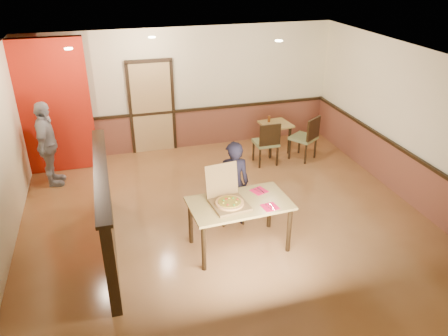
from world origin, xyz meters
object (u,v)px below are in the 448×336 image
(diner, at_px, (233,184))
(condiment, at_px, (269,119))
(main_table, at_px, (239,208))
(side_chair_right, at_px, (306,136))
(side_table, at_px, (275,130))
(side_chair_left, at_px, (267,142))
(diner_chair, at_px, (231,195))
(pizza_box, at_px, (228,200))
(passerby, at_px, (48,145))

(diner, relative_size, condiment, 10.14)
(main_table, distance_m, side_chair_right, 3.65)
(side_chair_right, relative_size, side_table, 1.43)
(side_chair_left, xyz_separation_m, condiment, (0.33, 0.76, 0.23))
(diner_chair, distance_m, side_chair_right, 2.99)
(condiment, bearing_deg, diner_chair, -123.07)
(side_table, xyz_separation_m, condiment, (-0.12, 0.13, 0.25))
(pizza_box, bearing_deg, side_chair_right, 39.15)
(side_chair_left, relative_size, side_table, 1.39)
(main_table, bearing_deg, diner, 77.60)
(side_chair_right, distance_m, passerby, 5.43)
(condiment, bearing_deg, side_chair_left, -113.29)
(diner_chair, xyz_separation_m, condiment, (1.71, 2.63, 0.30))
(main_table, height_order, condiment, condiment)
(side_chair_right, relative_size, pizza_box, 1.51)
(side_chair_right, bearing_deg, side_chair_left, -33.09)
(side_chair_left, distance_m, passerby, 4.49)
(pizza_box, distance_m, condiment, 4.01)
(diner_chair, relative_size, side_table, 1.20)
(side_chair_right, xyz_separation_m, pizza_box, (-2.62, -2.72, 0.34))
(diner_chair, height_order, side_chair_right, side_chair_right)
(side_chair_left, relative_size, pizza_box, 1.47)
(side_chair_left, relative_size, condiment, 6.56)
(side_table, height_order, passerby, passerby)
(main_table, height_order, diner_chair, diner_chair)
(side_table, bearing_deg, side_chair_left, -125.74)
(diner, bearing_deg, side_table, -118.14)
(diner_chair, distance_m, condiment, 3.15)
(side_table, height_order, condiment, condiment)
(main_table, xyz_separation_m, passerby, (-2.97, 3.03, 0.15))
(main_table, distance_m, diner_chair, 0.88)
(diner_chair, relative_size, side_chair_left, 0.86)
(diner, bearing_deg, side_chair_left, -117.85)
(passerby, relative_size, pizza_box, 2.57)
(main_table, height_order, diner, diner)
(diner_chair, xyz_separation_m, passerby, (-3.08, 2.20, 0.40))
(passerby, bearing_deg, diner_chair, -120.08)
(diner_chair, relative_size, side_chair_right, 0.84)
(diner_chair, height_order, condiment, diner_chair)
(side_chair_left, bearing_deg, pizza_box, 57.41)
(side_chair_left, bearing_deg, condiment, -114.10)
(diner_chair, distance_m, diner, 0.33)
(side_table, relative_size, diner, 0.47)
(pizza_box, xyz_separation_m, condiment, (2.00, 3.47, -0.13))
(condiment, bearing_deg, main_table, -117.73)
(main_table, distance_m, diner, 0.70)
(diner, distance_m, condiment, 3.26)
(passerby, bearing_deg, side_table, -81.15)
(side_chair_left, bearing_deg, side_table, -126.56)
(main_table, xyz_separation_m, pizza_box, (-0.18, -0.00, 0.18))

